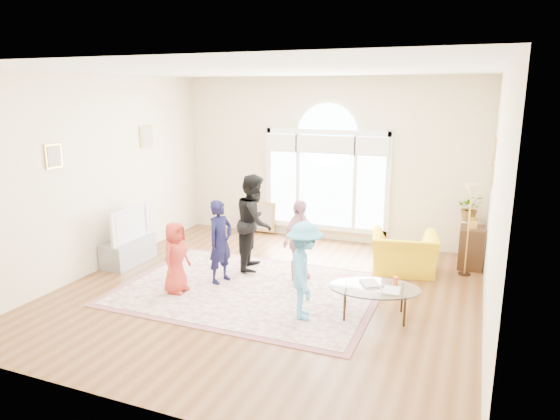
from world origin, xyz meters
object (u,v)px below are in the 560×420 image
at_px(tv_console, 128,251).
at_px(television, 127,223).
at_px(area_rug, 250,289).
at_px(armchair, 404,253).
at_px(coffee_table, 375,289).

bearing_deg(tv_console, television, -0.00).
distance_m(area_rug, armchair, 2.62).
height_order(tv_console, television, television).
bearing_deg(armchair, tv_console, 5.37).
height_order(area_rug, armchair, armchair).
bearing_deg(armchair, area_rug, 27.99).
bearing_deg(television, tv_console, 180.00).
relative_size(tv_console, armchair, 0.97).
bearing_deg(tv_console, area_rug, -7.41).
relative_size(television, coffee_table, 0.77).
bearing_deg(area_rug, coffee_table, -6.26).
xyz_separation_m(television, coffee_table, (4.39, -0.53, -0.31)).
xyz_separation_m(area_rug, tv_console, (-2.48, 0.32, 0.20)).
bearing_deg(coffee_table, television, 160.41).
distance_m(area_rug, coffee_table, 1.97).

